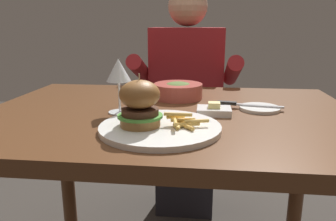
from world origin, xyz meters
The scene contains 10 objects.
dining_table centered at (0.00, 0.00, 0.64)m, with size 1.13×0.81×0.74m.
main_plate centered at (0.00, -0.19, 0.75)m, with size 0.30×0.30×0.01m, color white.
burger_sandwich centered at (-0.05, -0.20, 0.81)m, with size 0.11×0.11×0.13m.
fries_pile centered at (0.06, -0.20, 0.77)m, with size 0.11×0.08×0.03m.
wine_glass centered at (-0.14, -0.04, 0.86)m, with size 0.07×0.07×0.16m.
bread_plate centered at (0.28, 0.04, 0.74)m, with size 0.12×0.12×0.01m, color white.
table_knife centered at (0.23, 0.05, 0.75)m, with size 0.20×0.05×0.01m.
butter_dish centered at (0.14, -0.02, 0.75)m, with size 0.10×0.08×0.04m.
soup_bowl centered at (0.01, 0.18, 0.77)m, with size 0.17×0.17×0.06m.
diner_person centered at (0.01, 0.68, 0.56)m, with size 0.51×0.36×1.18m.
Camera 1 is at (0.11, -0.96, 1.00)m, focal length 35.00 mm.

